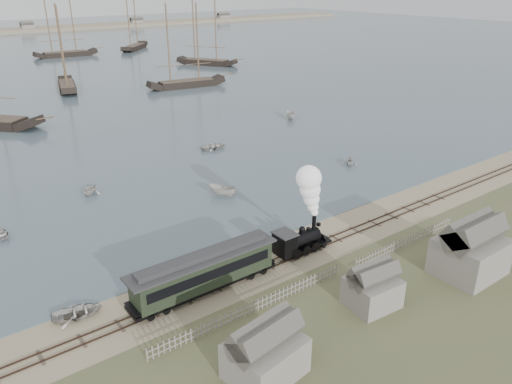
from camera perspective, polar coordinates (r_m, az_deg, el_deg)
ground at (r=49.98m, az=0.98°, el=-7.09°), size 600.00×600.00×0.00m
rail_track at (r=48.62m, az=2.44°, el=-8.00°), size 120.00×1.80×0.16m
picket_fence_west at (r=42.05m, az=-0.22°, el=-13.64°), size 19.00×0.10×1.20m
picket_fence_east at (r=53.51m, az=16.76°, el=-5.99°), size 15.00×0.10×1.20m
shed_left at (r=36.77m, az=1.06°, el=-20.11°), size 5.00×4.00×4.10m
shed_mid at (r=44.00m, az=12.97°, el=-12.45°), size 4.00×3.50×3.60m
shed_right at (r=51.00m, az=22.93°, el=-8.48°), size 6.00×5.00×5.10m
locomotive at (r=49.07m, az=6.12°, el=-2.59°), size 6.88×2.57×8.58m
passenger_coach at (r=43.56m, az=-5.95°, el=-8.94°), size 13.87×2.68×3.37m
beached_dinghy at (r=43.88m, az=-19.71°, el=-12.80°), size 3.65×4.51×0.82m
rowboat_1 at (r=66.23m, az=-18.48°, el=0.38°), size 3.87×3.95×1.58m
rowboat_2 at (r=62.46m, az=-3.85°, el=0.13°), size 3.82×3.30×1.43m
rowboat_3 at (r=80.33m, az=-4.83°, el=5.23°), size 3.42×4.52×0.88m
rowboat_4 at (r=74.18m, az=10.64°, el=3.57°), size 3.49×3.51×1.40m
rowboat_5 at (r=97.83m, az=3.94°, el=8.74°), size 4.20×3.16×1.53m
schooner_3 at (r=131.29m, az=-21.35°, el=15.10°), size 8.34×18.04×20.00m
schooner_4 at (r=127.61m, az=-8.17°, el=16.20°), size 20.15×7.23×20.00m
schooner_5 at (r=161.75m, az=-5.77°, el=17.76°), size 14.36×18.85×20.00m
schooner_8 at (r=191.00m, az=-21.29°, el=17.21°), size 21.44×6.18×20.00m
schooner_9 at (r=202.96m, az=-13.94°, el=18.33°), size 16.95×17.38×20.00m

